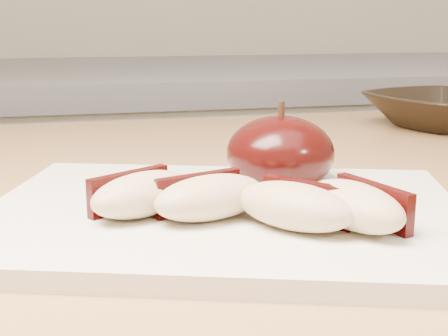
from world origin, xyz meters
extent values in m
cube|color=silver|center=(0.00, 1.20, 0.45)|extent=(2.40, 0.60, 0.90)
cube|color=slate|center=(0.00, 1.20, 0.92)|extent=(2.40, 0.62, 0.04)
cube|color=#AC834B|center=(0.00, 0.50, 0.88)|extent=(1.64, 0.64, 0.04)
cube|color=silver|center=(-0.08, 0.39, 0.91)|extent=(0.35, 0.30, 0.01)
ellipsoid|color=black|center=(-0.03, 0.45, 0.93)|extent=(0.09, 0.09, 0.05)
cylinder|color=black|center=(-0.03, 0.45, 0.96)|extent=(0.00, 0.00, 0.01)
ellipsoid|color=tan|center=(-0.13, 0.39, 0.92)|extent=(0.08, 0.07, 0.03)
cube|color=black|center=(-0.14, 0.40, 0.92)|extent=(0.05, 0.04, 0.02)
ellipsoid|color=tan|center=(-0.10, 0.37, 0.92)|extent=(0.08, 0.06, 0.03)
cube|color=black|center=(-0.10, 0.39, 0.92)|extent=(0.06, 0.02, 0.02)
ellipsoid|color=tan|center=(-0.06, 0.34, 0.92)|extent=(0.07, 0.08, 0.03)
cube|color=black|center=(-0.04, 0.35, 0.92)|extent=(0.04, 0.05, 0.02)
ellipsoid|color=tan|center=(-0.02, 0.34, 0.92)|extent=(0.05, 0.08, 0.03)
cube|color=black|center=(-0.01, 0.34, 0.92)|extent=(0.02, 0.06, 0.02)
imported|color=black|center=(0.25, 0.68, 0.92)|extent=(0.20, 0.20, 0.04)
camera|label=1|loc=(-0.17, 0.03, 1.03)|focal=50.00mm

